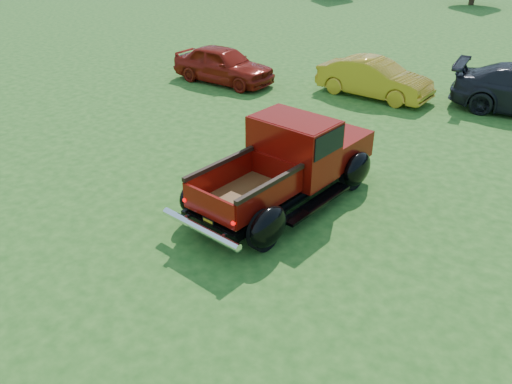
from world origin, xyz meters
TOP-DOWN VIEW (x-y plane):
  - ground at (0.00, 0.00)m, footprint 120.00×120.00m
  - pickup_truck at (-0.53, 1.81)m, footprint 2.70×4.80m
  - show_car_red at (-6.50, 7.69)m, footprint 3.77×1.65m
  - show_car_yellow at (-1.50, 8.99)m, footprint 3.76×1.62m

SIDE VIEW (x-z plane):
  - ground at x=0.00m, z-range 0.00..0.00m
  - show_car_yellow at x=-1.50m, z-range 0.00..1.20m
  - show_car_red at x=-6.50m, z-range 0.00..1.26m
  - pickup_truck at x=-0.53m, z-range -0.04..1.66m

